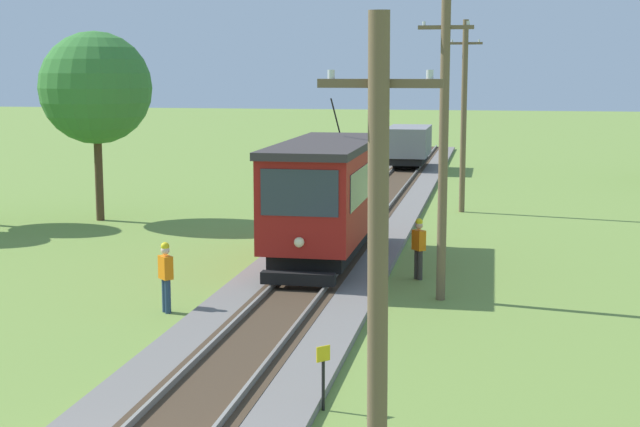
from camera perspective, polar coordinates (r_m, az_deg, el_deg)
The scene contains 9 objects.
red_tram at distance 28.25m, azimuth 0.40°, elevation 1.18°, with size 2.60×8.54×4.79m.
freight_car at distance 55.56m, azimuth 5.50°, elevation 4.26°, with size 2.40×5.20×2.31m.
utility_pole_foreground at distance 10.65m, azimuth 3.60°, elevation -5.09°, with size 1.40×0.50×6.62m.
utility_pole_near_tram at distance 23.83m, azimuth 7.65°, elevation 4.27°, with size 1.40×0.35×8.00m.
utility_pole_mid at distance 39.14m, azimuth 8.88°, elevation 6.03°, with size 1.40×0.50×8.03m.
trackside_signal_marker at distance 16.49m, azimuth 0.20°, elevation -9.90°, with size 0.21×0.21×1.18m.
track_worker at distance 23.15m, azimuth -9.52°, elevation -3.71°, with size 0.44×0.44×1.78m.
second_worker at distance 26.60m, azimuth 6.13°, elevation -2.00°, with size 0.43×0.45×1.78m.
tree_right_near at distance 37.62m, azimuth -13.71°, elevation 7.54°, with size 4.42×4.42×7.49m.
Camera 1 is at (5.00, -10.76, 5.97)m, focal length 51.74 mm.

